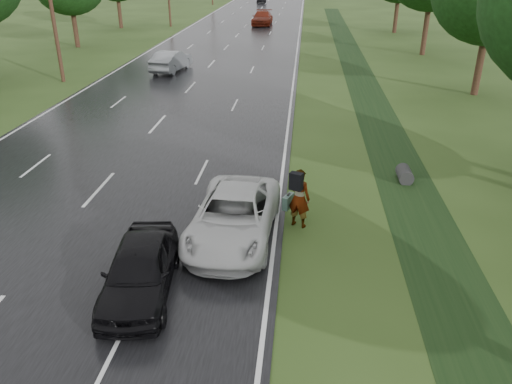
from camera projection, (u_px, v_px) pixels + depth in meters
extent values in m
cube|color=black|center=(233.00, 40.00, 51.90)|extent=(14.00, 180.00, 0.04)
cube|color=silver|center=(298.00, 40.00, 51.31)|extent=(0.12, 180.00, 0.01)
cube|color=silver|center=(170.00, 38.00, 52.47)|extent=(0.12, 180.00, 0.01)
cube|color=silver|center=(233.00, 39.00, 51.89)|extent=(0.12, 180.00, 0.01)
cube|color=black|center=(374.00, 109.00, 28.44)|extent=(2.20, 120.00, 0.01)
cylinder|color=#2D2D2D|center=(405.00, 174.00, 19.34)|extent=(0.56, 1.00, 0.56)
cylinder|color=#3E2519|center=(51.00, 5.00, 32.57)|extent=(0.26, 0.26, 10.00)
cylinder|color=#3E2519|center=(479.00, 66.00, 30.71)|extent=(0.44, 0.44, 3.52)
cylinder|color=#3E2519|center=(425.00, 30.00, 43.20)|extent=(0.44, 0.44, 4.16)
cylinder|color=#3E2519|center=(396.00, 16.00, 55.91)|extent=(0.44, 0.44, 3.68)
cylinder|color=#3E2519|center=(75.00, 29.00, 47.01)|extent=(0.44, 0.44, 3.36)
cylinder|color=#3E2519|center=(120.00, 13.00, 59.62)|extent=(0.44, 0.44, 3.52)
imported|color=#A5998C|center=(299.00, 198.00, 15.77)|extent=(0.85, 0.72, 1.98)
cube|color=black|center=(296.00, 181.00, 15.24)|extent=(0.46, 0.37, 0.55)
cube|color=#405D53|center=(288.00, 201.00, 16.15)|extent=(0.39, 0.58, 0.45)
cube|color=black|center=(289.00, 194.00, 16.03)|extent=(0.12, 0.19, 0.04)
imported|color=silver|center=(234.00, 216.00, 15.14)|extent=(2.67, 5.34, 1.45)
imported|color=black|center=(140.00, 269.00, 12.62)|extent=(2.10, 4.27, 1.40)
imported|color=gray|center=(171.00, 61.00, 37.34)|extent=(2.33, 4.84, 1.53)
imported|color=maroon|center=(262.00, 18.00, 62.38)|extent=(2.40, 5.77, 1.67)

